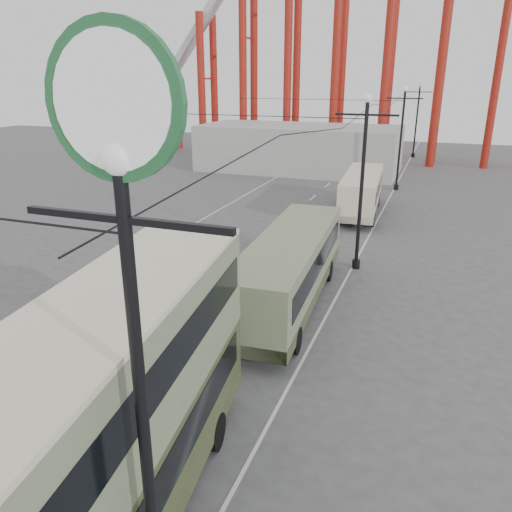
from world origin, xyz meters
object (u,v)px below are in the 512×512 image
at_px(lamp_post_near, 127,251).
at_px(pedestrian, 212,333).
at_px(double_decker_bus, 115,411).
at_px(single_decker_cream, 362,191).
at_px(single_decker_green, 290,268).

xyz_separation_m(lamp_post_near, pedestrian, (-3.68, 9.96, -7.05)).
xyz_separation_m(double_decker_bus, single_decker_cream, (0.38, 30.98, -1.52)).
height_order(double_decker_bus, single_decker_cream, double_decker_bus).
relative_size(double_decker_bus, single_decker_green, 0.93).
relative_size(lamp_post_near, pedestrian, 6.63).
xyz_separation_m(lamp_post_near, single_decker_cream, (-1.73, 32.93, -6.07)).
bearing_deg(lamp_post_near, double_decker_bus, 137.24).
bearing_deg(pedestrian, single_decker_green, -114.92).
distance_m(double_decker_bus, single_decker_green, 13.11).
xyz_separation_m(single_decker_cream, pedestrian, (-1.95, -22.97, -0.97)).
bearing_deg(double_decker_bus, pedestrian, 93.33).
bearing_deg(double_decker_bus, single_decker_green, 82.16).
relative_size(double_decker_bus, pedestrian, 6.92).
distance_m(lamp_post_near, single_decker_cream, 33.53).
height_order(lamp_post_near, double_decker_bus, lamp_post_near).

